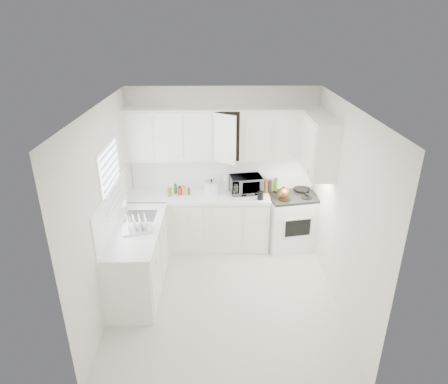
{
  "coord_description": "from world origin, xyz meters",
  "views": [
    {
      "loc": [
        -0.08,
        -4.43,
        3.51
      ],
      "look_at": [
        0.0,
        0.7,
        1.25
      ],
      "focal_mm": 31.44,
      "sensor_mm": 36.0,
      "label": 1
    }
  ],
  "objects_px": {
    "stove": "(291,213)",
    "microwave": "(246,183)",
    "dish_rack": "(136,223)",
    "tea_kettle": "(283,192)",
    "utensil_crock": "(261,190)",
    "rice_cooker": "(212,186)"
  },
  "relations": [
    {
      "from": "tea_kettle",
      "to": "utensil_crock",
      "type": "xyz_separation_m",
      "value": [
        -0.36,
        -0.05,
        0.06
      ]
    },
    {
      "from": "rice_cooker",
      "to": "utensil_crock",
      "type": "bearing_deg",
      "value": -1.6
    },
    {
      "from": "microwave",
      "to": "utensil_crock",
      "type": "xyz_separation_m",
      "value": [
        0.21,
        -0.27,
        -0.01
      ]
    },
    {
      "from": "stove",
      "to": "utensil_crock",
      "type": "bearing_deg",
      "value": -169.55
    },
    {
      "from": "rice_cooker",
      "to": "utensil_crock",
      "type": "xyz_separation_m",
      "value": [
        0.76,
        -0.24,
        0.04
      ]
    },
    {
      "from": "rice_cooker",
      "to": "utensil_crock",
      "type": "distance_m",
      "value": 0.8
    },
    {
      "from": "stove",
      "to": "microwave",
      "type": "height_order",
      "value": "microwave"
    },
    {
      "from": "stove",
      "to": "tea_kettle",
      "type": "distance_m",
      "value": 0.51
    },
    {
      "from": "microwave",
      "to": "utensil_crock",
      "type": "distance_m",
      "value": 0.35
    },
    {
      "from": "stove",
      "to": "dish_rack",
      "type": "xyz_separation_m",
      "value": [
        -2.28,
        -1.16,
        0.46
      ]
    },
    {
      "from": "microwave",
      "to": "rice_cooker",
      "type": "distance_m",
      "value": 0.55
    },
    {
      "from": "stove",
      "to": "utensil_crock",
      "type": "xyz_separation_m",
      "value": [
        -0.54,
        -0.21,
        0.51
      ]
    },
    {
      "from": "stove",
      "to": "dish_rack",
      "type": "relative_size",
      "value": 3.1
    },
    {
      "from": "stove",
      "to": "dish_rack",
      "type": "height_order",
      "value": "stove"
    },
    {
      "from": "utensil_crock",
      "to": "rice_cooker",
      "type": "bearing_deg",
      "value": 162.14
    },
    {
      "from": "microwave",
      "to": "dish_rack",
      "type": "bearing_deg",
      "value": -151.1
    },
    {
      "from": "rice_cooker",
      "to": "utensil_crock",
      "type": "height_order",
      "value": "utensil_crock"
    },
    {
      "from": "rice_cooker",
      "to": "dish_rack",
      "type": "xyz_separation_m",
      "value": [
        -0.98,
        -1.2,
        -0.02
      ]
    },
    {
      "from": "tea_kettle",
      "to": "dish_rack",
      "type": "relative_size",
      "value": 0.6
    },
    {
      "from": "tea_kettle",
      "to": "dish_rack",
      "type": "xyz_separation_m",
      "value": [
        -2.1,
        -1.0,
        0.01
      ]
    },
    {
      "from": "rice_cooker",
      "to": "dish_rack",
      "type": "height_order",
      "value": "rice_cooker"
    },
    {
      "from": "rice_cooker",
      "to": "utensil_crock",
      "type": "relative_size",
      "value": 0.77
    }
  ]
}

